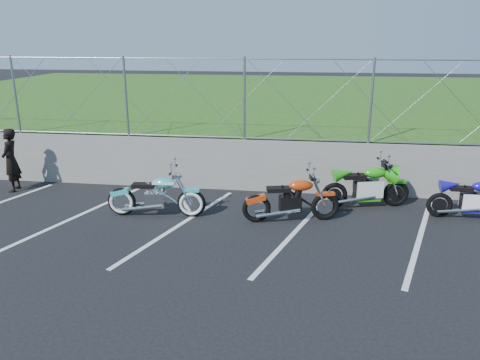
# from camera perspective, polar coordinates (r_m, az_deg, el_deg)

# --- Properties ---
(ground) EXTENTS (90.00, 90.00, 0.00)m
(ground) POSITION_cam_1_polar(r_m,az_deg,el_deg) (9.02, -8.81, -7.74)
(ground) COLOR black
(ground) RESTS_ON ground
(retaining_wall) EXTENTS (30.00, 0.22, 1.30)m
(retaining_wall) POSITION_cam_1_polar(r_m,az_deg,el_deg) (11.99, -4.22, 2.05)
(retaining_wall) COLOR slate
(retaining_wall) RESTS_ON ground
(grass_field) EXTENTS (30.00, 20.00, 1.30)m
(grass_field) POSITION_cam_1_polar(r_m,az_deg,el_deg) (21.68, 1.35, 8.87)
(grass_field) COLOR #265015
(grass_field) RESTS_ON ground
(chain_link_fence) EXTENTS (28.00, 0.03, 2.00)m
(chain_link_fence) POSITION_cam_1_polar(r_m,az_deg,el_deg) (11.67, -4.40, 9.89)
(chain_link_fence) COLOR gray
(chain_link_fence) RESTS_ON retaining_wall
(parking_lines) EXTENTS (18.29, 4.31, 0.01)m
(parking_lines) POSITION_cam_1_polar(r_m,az_deg,el_deg) (9.67, -0.24, -5.75)
(parking_lines) COLOR silver
(parking_lines) RESTS_ON ground
(cruiser_turquoise) EXTENTS (2.16, 0.68, 1.07)m
(cruiser_turquoise) POSITION_cam_1_polar(r_m,az_deg,el_deg) (10.26, -10.04, -2.08)
(cruiser_turquoise) COLOR black
(cruiser_turquoise) RESTS_ON ground
(naked_orange) EXTENTS (2.04, 0.72, 1.03)m
(naked_orange) POSITION_cam_1_polar(r_m,az_deg,el_deg) (9.89, 6.42, -2.58)
(naked_orange) COLOR black
(naked_orange) RESTS_ON ground
(sportbike_green) EXTENTS (2.03, 0.75, 1.07)m
(sportbike_green) POSITION_cam_1_polar(r_m,az_deg,el_deg) (11.00, 15.22, -0.95)
(sportbike_green) COLOR black
(sportbike_green) RESTS_ON ground
(sportbike_blue) EXTENTS (1.85, 0.66, 0.96)m
(sportbike_blue) POSITION_cam_1_polar(r_m,az_deg,el_deg) (11.13, 26.58, -2.26)
(sportbike_blue) COLOR black
(sportbike_blue) RESTS_ON ground
(person_standing) EXTENTS (0.49, 0.64, 1.59)m
(person_standing) POSITION_cam_1_polar(r_m,az_deg,el_deg) (13.01, -26.16, 2.18)
(person_standing) COLOR black
(person_standing) RESTS_ON ground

